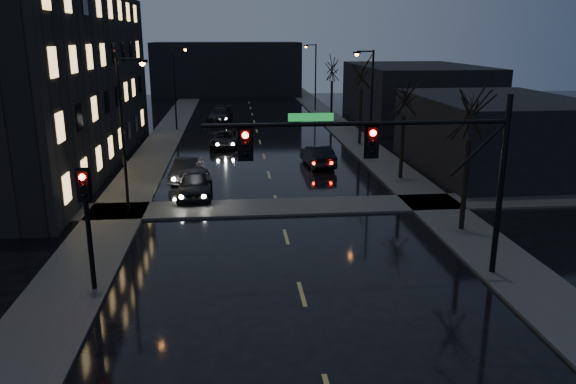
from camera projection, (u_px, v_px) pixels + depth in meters
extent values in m
cube|color=#2D2D2B|center=(157.00, 150.00, 45.28)|extent=(3.00, 140.00, 0.12)
cube|color=#2D2D2B|center=(363.00, 146.00, 46.90)|extent=(3.00, 140.00, 0.12)
cube|color=#2D2D2B|center=(278.00, 207.00, 30.28)|extent=(40.00, 3.00, 0.12)
cube|color=black|center=(22.00, 81.00, 38.13)|extent=(12.00, 30.00, 12.00)
cube|color=black|center=(495.00, 134.00, 38.28)|extent=(10.00, 14.00, 5.00)
cube|color=black|center=(415.00, 94.00, 59.37)|extent=(12.00, 18.00, 6.00)
cube|color=black|center=(227.00, 69.00, 85.95)|extent=(22.00, 10.00, 8.00)
cylinder|color=black|center=(501.00, 188.00, 20.97)|extent=(0.22, 0.22, 7.00)
cylinder|color=black|center=(359.00, 124.00, 19.77)|extent=(11.00, 0.16, 0.16)
cylinder|color=black|center=(479.00, 149.00, 20.47)|extent=(2.05, 0.10, 2.05)
cube|color=#0C591E|center=(311.00, 117.00, 19.54)|extent=(1.60, 0.04, 0.28)
cube|color=black|center=(245.00, 144.00, 19.57)|extent=(0.35, 0.28, 1.05)
sphere|color=#FF0705|center=(245.00, 135.00, 19.33)|extent=(0.22, 0.22, 0.22)
cube|color=black|center=(372.00, 141.00, 20.00)|extent=(0.35, 0.28, 1.05)
sphere|color=#FF0705|center=(373.00, 133.00, 19.75)|extent=(0.22, 0.22, 0.22)
cylinder|color=black|center=(89.00, 234.00, 19.89)|extent=(0.18, 0.18, 4.40)
cube|color=black|center=(84.00, 185.00, 19.40)|extent=(0.35, 0.28, 1.05)
sphere|color=#FF0705|center=(82.00, 177.00, 19.16)|extent=(0.22, 0.22, 0.22)
cylinder|color=black|center=(465.00, 186.00, 26.19)|extent=(0.24, 0.24, 4.40)
cylinder|color=black|center=(402.00, 148.00, 35.81)|extent=(0.24, 0.24, 4.12)
cylinder|color=black|center=(360.00, 117.00, 47.23)|extent=(0.24, 0.24, 4.68)
cylinder|color=black|center=(332.00, 101.00, 60.70)|extent=(0.24, 0.24, 4.29)
cylinder|color=black|center=(123.00, 139.00, 28.00)|extent=(0.16, 0.16, 8.00)
cylinder|color=black|center=(129.00, 59.00, 27.00)|extent=(1.20, 0.10, 0.10)
cube|color=black|center=(142.00, 61.00, 27.09)|extent=(0.50, 0.25, 0.15)
sphere|color=orange|center=(142.00, 63.00, 27.11)|extent=(0.28, 0.28, 0.28)
cylinder|color=black|center=(175.00, 89.00, 53.87)|extent=(0.16, 0.16, 8.00)
cylinder|color=black|center=(179.00, 47.00, 52.88)|extent=(1.20, 0.10, 0.10)
cube|color=black|center=(185.00, 48.00, 52.96)|extent=(0.50, 0.25, 0.15)
sphere|color=orange|center=(185.00, 50.00, 52.99)|extent=(0.28, 0.28, 0.28)
cylinder|color=black|center=(371.00, 106.00, 40.98)|extent=(0.16, 0.16, 8.00)
cylinder|color=black|center=(365.00, 51.00, 39.87)|extent=(1.20, 0.10, 0.10)
cube|color=black|center=(357.00, 53.00, 39.84)|extent=(0.50, 0.25, 0.15)
sphere|color=orange|center=(357.00, 54.00, 39.87)|extent=(0.28, 0.28, 0.28)
cylinder|color=black|center=(316.00, 78.00, 67.81)|extent=(0.16, 0.16, 8.00)
cylinder|color=black|center=(311.00, 45.00, 66.70)|extent=(1.20, 0.10, 0.10)
cube|color=black|center=(306.00, 46.00, 66.67)|extent=(0.50, 0.25, 0.15)
sphere|color=orange|center=(306.00, 47.00, 66.70)|extent=(0.28, 0.28, 0.28)
imported|color=black|center=(195.00, 183.00, 32.14)|extent=(1.94, 4.78, 1.62)
imported|color=black|center=(186.00, 170.00, 35.91)|extent=(2.02, 4.36, 1.38)
imported|color=black|center=(225.00, 139.00, 46.62)|extent=(2.72, 5.00, 1.33)
imported|color=black|center=(220.00, 115.00, 60.06)|extent=(2.91, 5.68, 1.58)
imported|color=black|center=(318.00, 156.00, 39.80)|extent=(2.08, 4.67, 1.49)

